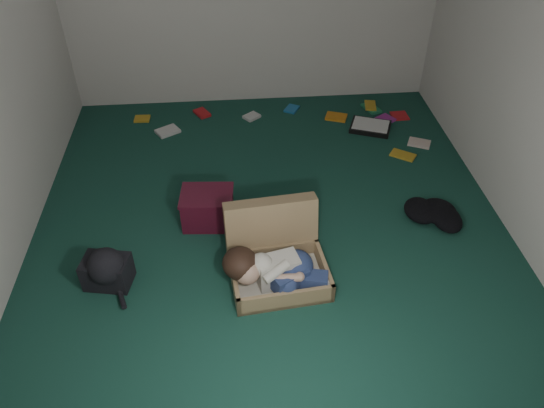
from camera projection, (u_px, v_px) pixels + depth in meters
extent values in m
plane|color=#164135|center=(270.00, 224.00, 4.55)|extent=(4.50, 4.50, 0.00)
plane|color=silver|center=(321.00, 362.00, 2.00)|extent=(4.50, 0.00, 4.50)
plane|color=silver|center=(543.00, 75.00, 3.86)|extent=(0.00, 4.50, 4.50)
cube|color=tan|center=(280.00, 276.00, 3.98)|extent=(0.77, 0.58, 0.16)
cube|color=beige|center=(280.00, 280.00, 4.01)|extent=(0.70, 0.52, 0.02)
cube|color=tan|center=(271.00, 230.00, 4.12)|extent=(0.74, 0.29, 0.53)
cube|color=silver|center=(278.00, 270.00, 3.90)|extent=(0.34, 0.24, 0.23)
sphere|color=tan|center=(247.00, 271.00, 3.81)|extent=(0.19, 0.19, 0.19)
ellipsoid|color=black|center=(240.00, 263.00, 3.82)|extent=(0.26, 0.27, 0.22)
ellipsoid|color=navy|center=(298.00, 266.00, 3.93)|extent=(0.24, 0.27, 0.22)
cube|color=navy|center=(290.00, 280.00, 3.84)|extent=(0.30, 0.24, 0.14)
cube|color=navy|center=(311.00, 280.00, 3.87)|extent=(0.27, 0.17, 0.11)
sphere|color=white|center=(322.00, 277.00, 3.92)|extent=(0.11, 0.11, 0.11)
sphere|color=white|center=(325.00, 285.00, 3.88)|extent=(0.10, 0.10, 0.10)
cylinder|color=tan|center=(288.00, 278.00, 3.78)|extent=(0.19, 0.08, 0.07)
cube|color=#4A0F20|center=(208.00, 209.00, 4.49)|extent=(0.44, 0.36, 0.28)
cube|color=#4A0F20|center=(206.00, 195.00, 4.40)|extent=(0.46, 0.38, 0.02)
cube|color=black|center=(370.00, 127.00, 5.74)|extent=(0.50, 0.44, 0.05)
cube|color=white|center=(371.00, 125.00, 5.72)|extent=(0.45, 0.39, 0.01)
cube|color=gold|center=(142.00, 119.00, 5.90)|extent=(0.19, 0.15, 0.02)
cube|color=red|center=(202.00, 114.00, 6.00)|extent=(0.24, 0.23, 0.02)
cube|color=silver|center=(252.00, 117.00, 5.94)|extent=(0.19, 0.23, 0.02)
cube|color=#1D659E|center=(292.00, 109.00, 6.07)|extent=(0.21, 0.23, 0.02)
cube|color=orange|center=(336.00, 117.00, 5.93)|extent=(0.24, 0.23, 0.02)
cube|color=#217C4D|center=(371.00, 109.00, 6.08)|extent=(0.21, 0.16, 0.02)
cube|color=#A02891|center=(384.00, 120.00, 5.88)|extent=(0.24, 0.24, 0.02)
cube|color=beige|center=(419.00, 143.00, 5.52)|extent=(0.18, 0.22, 0.02)
cube|color=gold|center=(403.00, 155.00, 5.35)|extent=(0.22, 0.24, 0.02)
cube|color=red|center=(400.00, 116.00, 5.96)|extent=(0.24, 0.22, 0.02)
cube|color=silver|center=(168.00, 132.00, 5.70)|extent=(0.22, 0.18, 0.02)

